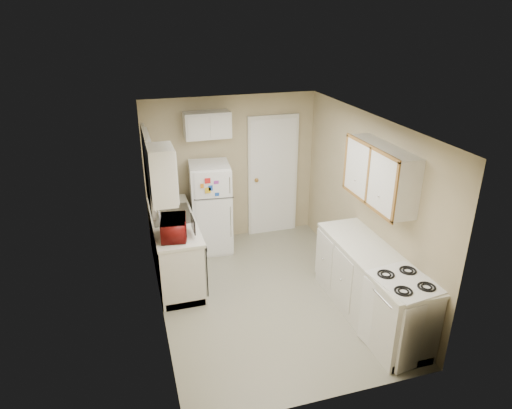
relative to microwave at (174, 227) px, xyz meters
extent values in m
plane|color=#ADA993|center=(1.15, -0.34, -1.05)|extent=(3.80, 3.80, 0.00)
plane|color=white|center=(1.15, -0.34, 1.35)|extent=(3.80, 3.80, 0.00)
plane|color=tan|center=(-0.25, -0.34, 0.15)|extent=(3.80, 3.80, 0.00)
plane|color=tan|center=(2.55, -0.34, 0.15)|extent=(3.80, 3.80, 0.00)
plane|color=tan|center=(1.15, 1.56, 0.15)|extent=(2.80, 2.80, 0.00)
plane|color=tan|center=(1.15, -2.24, 0.15)|extent=(2.80, 2.80, 0.00)
cube|color=silver|center=(0.05, 0.56, -0.60)|extent=(0.60, 1.80, 0.90)
cube|color=black|center=(0.34, -0.04, -0.56)|extent=(0.03, 0.58, 0.72)
cube|color=gray|center=(0.05, 0.71, -0.19)|extent=(0.54, 0.74, 0.16)
imported|color=maroon|center=(0.00, 0.00, 0.00)|extent=(0.50, 0.32, 0.31)
imported|color=silver|center=(0.00, 1.27, -0.05)|extent=(0.10, 0.10, 0.18)
cube|color=silver|center=(-0.21, 0.71, 0.55)|extent=(0.10, 0.98, 1.08)
cube|color=silver|center=(-0.10, -0.12, 0.75)|extent=(0.30, 0.45, 0.70)
cube|color=white|center=(0.71, 1.18, -0.32)|extent=(0.66, 0.64, 1.46)
cube|color=silver|center=(0.75, 1.41, 0.95)|extent=(0.70, 0.30, 0.40)
cube|color=white|center=(1.85, 1.52, -0.03)|extent=(0.86, 0.06, 2.08)
cube|color=silver|center=(2.25, -1.14, -0.60)|extent=(0.60, 2.00, 0.90)
cube|color=white|center=(2.26, -1.78, -0.62)|extent=(0.66, 0.77, 0.86)
cube|color=silver|center=(2.40, -0.84, 0.75)|extent=(0.30, 1.20, 0.70)
camera|label=1|loc=(-0.49, -5.34, 2.56)|focal=32.00mm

